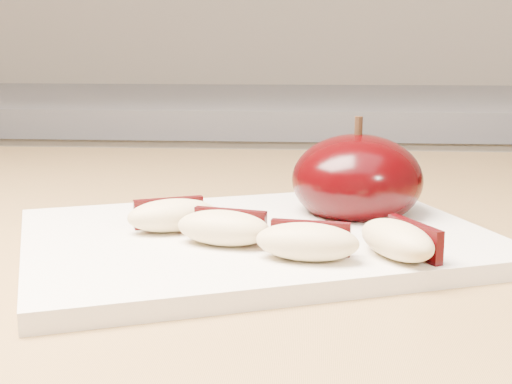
{
  "coord_description": "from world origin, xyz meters",
  "views": [
    {
      "loc": [
        0.04,
        -0.04,
        1.03
      ],
      "look_at": [
        0.0,
        0.39,
        0.94
      ],
      "focal_mm": 50.0,
      "sensor_mm": 36.0,
      "label": 1
    }
  ],
  "objects": [
    {
      "name": "apple_wedge_a",
      "position": [
        -0.05,
        0.39,
        0.92
      ],
      "size": [
        0.06,
        0.05,
        0.02
      ],
      "rotation": [
        0.0,
        0.0,
        0.4
      ],
      "color": "#D5BE87",
      "rests_on": "cutting_board"
    },
    {
      "name": "apple_wedge_b",
      "position": [
        -0.01,
        0.36,
        0.92
      ],
      "size": [
        0.06,
        0.04,
        0.02
      ],
      "rotation": [
        0.0,
        0.0,
        -0.24
      ],
      "color": "#D5BE87",
      "rests_on": "cutting_board"
    },
    {
      "name": "back_cabinet",
      "position": [
        0.0,
        1.2,
        0.47
      ],
      "size": [
        2.4,
        0.62,
        0.94
      ],
      "color": "silver",
      "rests_on": "ground"
    },
    {
      "name": "apple_wedge_d",
      "position": [
        0.08,
        0.34,
        0.92
      ],
      "size": [
        0.05,
        0.06,
        0.02
      ],
      "rotation": [
        0.0,
        0.0,
        -1.07
      ],
      "color": "#D5BE87",
      "rests_on": "cutting_board"
    },
    {
      "name": "apple_half",
      "position": [
        0.07,
        0.45,
        0.93
      ],
      "size": [
        0.09,
        0.09,
        0.08
      ],
      "rotation": [
        0.0,
        0.0,
        0.01
      ],
      "color": "black",
      "rests_on": "cutting_board"
    },
    {
      "name": "cutting_board",
      "position": [
        0.0,
        0.39,
        0.91
      ],
      "size": [
        0.34,
        0.3,
        0.01
      ],
      "primitive_type": "cube",
      "rotation": [
        0.0,
        0.0,
        0.38
      ],
      "color": "silver",
      "rests_on": "island_counter"
    },
    {
      "name": "apple_wedge_c",
      "position": [
        0.03,
        0.34,
        0.92
      ],
      "size": [
        0.06,
        0.04,
        0.02
      ],
      "rotation": [
        0.0,
        0.0,
        -0.15
      ],
      "color": "#D5BE87",
      "rests_on": "cutting_board"
    }
  ]
}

